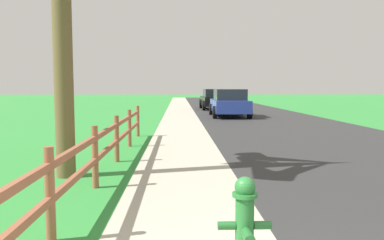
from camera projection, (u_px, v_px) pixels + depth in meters
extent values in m
plane|color=#308A39|center=(194.00, 111.00, 27.04)|extent=(120.00, 120.00, 0.00)
cube|color=#2E2E2E|center=(239.00, 109.00, 29.16)|extent=(7.00, 66.00, 0.01)
cube|color=#B2AA97|center=(153.00, 110.00, 28.93)|extent=(6.00, 66.00, 0.01)
cube|color=#308A39|center=(134.00, 110.00, 28.87)|extent=(5.00, 66.00, 0.00)
cylinder|color=#287233|center=(244.00, 231.00, 3.58)|extent=(0.17, 0.17, 0.74)
cylinder|color=#287233|center=(245.00, 195.00, 3.55)|extent=(0.24, 0.24, 0.03)
sphere|color=#287233|center=(245.00, 187.00, 3.54)|extent=(0.19, 0.19, 0.19)
cube|color=#22612B|center=(245.00, 180.00, 3.54)|extent=(0.04, 0.04, 0.04)
cylinder|color=#22612B|center=(227.00, 226.00, 3.57)|extent=(0.16, 0.08, 0.08)
cylinder|color=#22612B|center=(262.00, 225.00, 3.58)|extent=(0.16, 0.08, 0.08)
cylinder|color=#22612B|center=(248.00, 237.00, 3.39)|extent=(0.10, 0.20, 0.10)
cylinder|color=brown|center=(50.00, 195.00, 4.18)|extent=(0.11, 0.11, 1.07)
cylinder|color=brown|center=(95.00, 157.00, 6.44)|extent=(0.11, 0.11, 1.07)
cylinder|color=brown|center=(117.00, 139.00, 8.70)|extent=(0.11, 0.11, 1.07)
cylinder|color=brown|center=(129.00, 128.00, 10.97)|extent=(0.11, 0.11, 1.07)
cylinder|color=brown|center=(138.00, 121.00, 13.23)|extent=(0.11, 0.11, 1.07)
cube|color=brown|center=(108.00, 149.00, 7.58)|extent=(0.07, 11.36, 0.09)
cube|color=brown|center=(107.00, 131.00, 7.54)|extent=(0.07, 11.36, 0.09)
cylinder|color=brown|center=(63.00, 61.00, 7.11)|extent=(0.36, 0.36, 4.41)
cube|color=navy|center=(229.00, 106.00, 22.21)|extent=(1.97, 4.70, 0.69)
cube|color=#1E232B|center=(230.00, 95.00, 21.92)|extent=(1.71, 2.46, 0.61)
cylinder|color=black|center=(250.00, 112.00, 20.81)|extent=(0.23, 0.69, 0.69)
cylinder|color=black|center=(215.00, 112.00, 20.77)|extent=(0.23, 0.69, 0.69)
cylinder|color=black|center=(242.00, 109.00, 23.70)|extent=(0.23, 0.69, 0.69)
cylinder|color=black|center=(211.00, 109.00, 23.66)|extent=(0.23, 0.69, 0.69)
cube|color=black|center=(215.00, 101.00, 29.42)|extent=(1.97, 4.72, 0.67)
cube|color=#1E232B|center=(215.00, 93.00, 29.07)|extent=(1.70, 2.52, 0.59)
cylinder|color=black|center=(229.00, 105.00, 28.05)|extent=(0.23, 0.73, 0.72)
cylinder|color=black|center=(204.00, 106.00, 27.95)|extent=(0.23, 0.73, 0.72)
cylinder|color=black|center=(224.00, 104.00, 30.94)|extent=(0.23, 0.73, 0.72)
cylinder|color=black|center=(201.00, 104.00, 30.84)|extent=(0.23, 0.73, 0.72)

